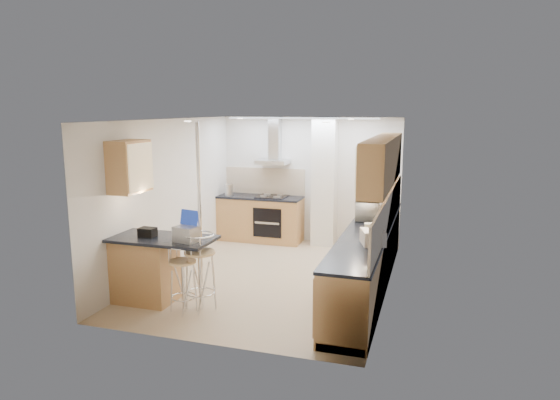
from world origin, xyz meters
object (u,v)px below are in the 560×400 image
(bar_stool_near, at_px, (183,279))
(bar_stool_end, at_px, (200,272))
(bread_bin, at_px, (373,237))
(laptop, at_px, (186,234))
(microwave, at_px, (367,209))

(bar_stool_near, height_order, bar_stool_end, bar_stool_end)
(bread_bin, bearing_deg, bar_stool_near, 179.28)
(laptop, bearing_deg, microwave, 58.49)
(microwave, relative_size, bar_stool_near, 0.61)
(laptop, relative_size, bread_bin, 0.84)
(microwave, height_order, bar_stool_end, microwave)
(bar_stool_near, bearing_deg, laptop, 80.87)
(laptop, relative_size, bar_stool_end, 0.28)
(bread_bin, bearing_deg, microwave, 81.31)
(bar_stool_end, bearing_deg, laptop, 111.23)
(laptop, relative_size, bar_stool_near, 0.32)
(laptop, xyz_separation_m, bar_stool_end, (0.16, 0.04, -0.51))
(laptop, bearing_deg, bar_stool_end, 27.24)
(microwave, relative_size, bread_bin, 1.56)
(bar_stool_near, xyz_separation_m, bar_stool_end, (0.18, 0.14, 0.07))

